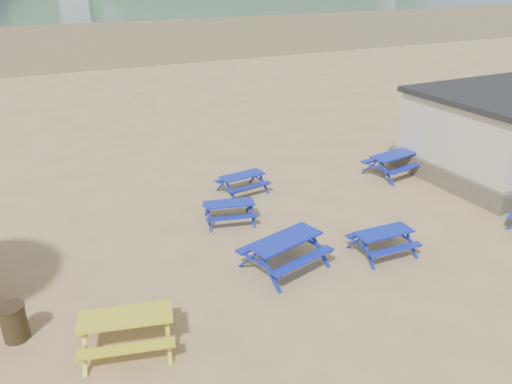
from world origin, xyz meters
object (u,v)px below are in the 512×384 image
picnic_table_blue_b (229,212)px  picnic_table_yellow (127,331)px  litter_bin (14,322)px  picnic_table_blue_a (242,183)px

picnic_table_blue_b → picnic_table_yellow: bearing=-120.0°
picnic_table_yellow → litter_bin: 2.46m
picnic_table_blue_b → picnic_table_yellow: (-4.17, -4.25, 0.07)m
picnic_table_blue_b → litter_bin: size_ratio=2.18×
picnic_table_yellow → litter_bin: litter_bin is taller
picnic_table_yellow → picnic_table_blue_a: bearing=62.7°
picnic_table_blue_b → picnic_table_yellow: picnic_table_yellow is taller
litter_bin → picnic_table_yellow: bearing=-32.6°
picnic_table_yellow → litter_bin: (-2.07, 1.32, 0.03)m
picnic_table_blue_a → picnic_table_blue_b: bearing=-131.9°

